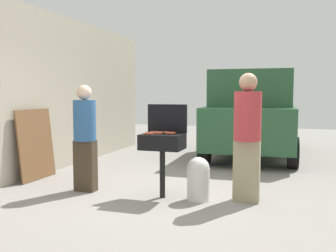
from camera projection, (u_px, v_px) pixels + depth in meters
name	position (u px, v px, depth m)	size (l,w,h in m)	color
ground_plane	(170.00, 195.00, 5.60)	(24.00, 24.00, 0.00)	gray
house_wall_side	(48.00, 92.00, 7.30)	(0.24, 8.00, 3.06)	#B2A893
bbq_grill	(162.00, 144.00, 5.41)	(0.60, 0.44, 0.93)	black
grill_lid_open	(167.00, 118.00, 5.59)	(0.60, 0.05, 0.42)	black
hot_dog_0	(163.00, 132.00, 5.53)	(0.03, 0.03, 0.13)	#B74C33
hot_dog_1	(155.00, 132.00, 5.56)	(0.03, 0.03, 0.13)	#C6593D
hot_dog_2	(158.00, 133.00, 5.38)	(0.03, 0.03, 0.13)	#C6593D
hot_dog_3	(150.00, 133.00, 5.46)	(0.03, 0.03, 0.13)	#AD4228
hot_dog_4	(148.00, 134.00, 5.33)	(0.03, 0.03, 0.13)	#C6593D
hot_dog_5	(172.00, 133.00, 5.47)	(0.03, 0.03, 0.13)	#AD4228
hot_dog_6	(170.00, 133.00, 5.43)	(0.03, 0.03, 0.13)	#B74C33
hot_dog_7	(170.00, 133.00, 5.36)	(0.03, 0.03, 0.13)	#AD4228
propane_tank	(198.00, 178.00, 5.31)	(0.32, 0.32, 0.62)	silver
person_left	(85.00, 134.00, 5.78)	(0.34, 0.34, 1.64)	#3F3323
person_right	(247.00, 133.00, 5.20)	(0.38, 0.38, 1.79)	gray
parked_minivan	(253.00, 113.00, 9.21)	(2.16, 4.47, 2.02)	#234C2D
leaning_board	(36.00, 144.00, 6.62)	(0.03, 0.90, 1.23)	brown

